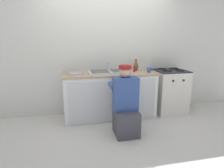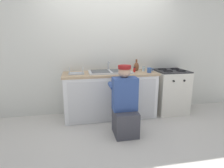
{
  "view_description": "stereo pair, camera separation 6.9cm",
  "coord_description": "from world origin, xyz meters",
  "px_view_note": "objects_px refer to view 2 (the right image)",
  "views": [
    {
      "loc": [
        -0.69,
        -3.12,
        1.49
      ],
      "look_at": [
        0.0,
        0.1,
        0.7
      ],
      "focal_mm": 30.0,
      "sensor_mm": 36.0,
      "label": 1
    },
    {
      "loc": [
        -0.62,
        -3.14,
        1.49
      ],
      "look_at": [
        0.0,
        0.1,
        0.7
      ],
      "focal_mm": 30.0,
      "sensor_mm": 36.0,
      "label": 2
    }
  ],
  "objects_px": {
    "sink_double_basin": "(110,72)",
    "stove_range": "(170,91)",
    "plumber_person": "(125,106)",
    "dish_rack_tray": "(76,73)",
    "water_glass": "(143,69)",
    "coffee_mug": "(149,70)",
    "spice_bottle_red": "(134,70)",
    "vase_decorative": "(136,66)"
  },
  "relations": [
    {
      "from": "spice_bottle_red",
      "to": "coffee_mug",
      "type": "bearing_deg",
      "value": -22.39
    },
    {
      "from": "vase_decorative",
      "to": "dish_rack_tray",
      "type": "height_order",
      "value": "vase_decorative"
    },
    {
      "from": "coffee_mug",
      "to": "dish_rack_tray",
      "type": "distance_m",
      "value": 1.36
    },
    {
      "from": "stove_range",
      "to": "coffee_mug",
      "type": "relative_size",
      "value": 7.11
    },
    {
      "from": "water_glass",
      "to": "dish_rack_tray",
      "type": "distance_m",
      "value": 1.3
    },
    {
      "from": "stove_range",
      "to": "plumber_person",
      "type": "bearing_deg",
      "value": -147.31
    },
    {
      "from": "sink_double_basin",
      "to": "water_glass",
      "type": "xyz_separation_m",
      "value": [
        0.68,
        0.03,
        0.03
      ]
    },
    {
      "from": "stove_range",
      "to": "coffee_mug",
      "type": "bearing_deg",
      "value": -164.87
    },
    {
      "from": "water_glass",
      "to": "dish_rack_tray",
      "type": "height_order",
      "value": "dish_rack_tray"
    },
    {
      "from": "dish_rack_tray",
      "to": "plumber_person",
      "type": "bearing_deg",
      "value": -45.04
    },
    {
      "from": "coffee_mug",
      "to": "water_glass",
      "type": "xyz_separation_m",
      "value": [
        -0.05,
        0.17,
        0.0
      ]
    },
    {
      "from": "spice_bottle_red",
      "to": "vase_decorative",
      "type": "bearing_deg",
      "value": 58.83
    },
    {
      "from": "vase_decorative",
      "to": "spice_bottle_red",
      "type": "xyz_separation_m",
      "value": [
        -0.08,
        -0.14,
        -0.04
      ]
    },
    {
      "from": "water_glass",
      "to": "dish_rack_tray",
      "type": "bearing_deg",
      "value": -178.08
    },
    {
      "from": "stove_range",
      "to": "sink_double_basin",
      "type": "bearing_deg",
      "value": 179.9
    },
    {
      "from": "plumber_person",
      "to": "water_glass",
      "type": "relative_size",
      "value": 11.04
    },
    {
      "from": "plumber_person",
      "to": "dish_rack_tray",
      "type": "bearing_deg",
      "value": 134.96
    },
    {
      "from": "sink_double_basin",
      "to": "plumber_person",
      "type": "height_order",
      "value": "plumber_person"
    },
    {
      "from": "dish_rack_tray",
      "to": "vase_decorative",
      "type": "bearing_deg",
      "value": 5.72
    },
    {
      "from": "plumber_person",
      "to": "dish_rack_tray",
      "type": "height_order",
      "value": "plumber_person"
    },
    {
      "from": "plumber_person",
      "to": "spice_bottle_red",
      "type": "height_order",
      "value": "plumber_person"
    },
    {
      "from": "dish_rack_tray",
      "to": "stove_range",
      "type": "bearing_deg",
      "value": 0.48
    },
    {
      "from": "coffee_mug",
      "to": "dish_rack_tray",
      "type": "xyz_separation_m",
      "value": [
        -1.36,
        0.13,
        -0.02
      ]
    },
    {
      "from": "water_glass",
      "to": "spice_bottle_red",
      "type": "relative_size",
      "value": 0.95
    },
    {
      "from": "vase_decorative",
      "to": "dish_rack_tray",
      "type": "bearing_deg",
      "value": -174.28
    },
    {
      "from": "sink_double_basin",
      "to": "stove_range",
      "type": "xyz_separation_m",
      "value": [
        1.26,
        -0.0,
        -0.45
      ]
    },
    {
      "from": "spice_bottle_red",
      "to": "sink_double_basin",
      "type": "bearing_deg",
      "value": 175.2
    },
    {
      "from": "sink_double_basin",
      "to": "vase_decorative",
      "type": "xyz_separation_m",
      "value": [
        0.55,
        0.1,
        0.07
      ]
    },
    {
      "from": "dish_rack_tray",
      "to": "water_glass",
      "type": "bearing_deg",
      "value": 1.92
    },
    {
      "from": "water_glass",
      "to": "spice_bottle_red",
      "type": "height_order",
      "value": "spice_bottle_red"
    },
    {
      "from": "stove_range",
      "to": "dish_rack_tray",
      "type": "bearing_deg",
      "value": -179.52
    },
    {
      "from": "stove_range",
      "to": "coffee_mug",
      "type": "distance_m",
      "value": 0.73
    },
    {
      "from": "plumber_person",
      "to": "coffee_mug",
      "type": "height_order",
      "value": "plumber_person"
    },
    {
      "from": "vase_decorative",
      "to": "dish_rack_tray",
      "type": "relative_size",
      "value": 0.82
    },
    {
      "from": "stove_range",
      "to": "plumber_person",
      "type": "xyz_separation_m",
      "value": [
        -1.16,
        -0.75,
        0.02
      ]
    },
    {
      "from": "sink_double_basin",
      "to": "dish_rack_tray",
      "type": "relative_size",
      "value": 2.86
    },
    {
      "from": "stove_range",
      "to": "plumber_person",
      "type": "relative_size",
      "value": 0.81
    },
    {
      "from": "sink_double_basin",
      "to": "coffee_mug",
      "type": "distance_m",
      "value": 0.74
    },
    {
      "from": "stove_range",
      "to": "spice_bottle_red",
      "type": "xyz_separation_m",
      "value": [
        -0.8,
        -0.04,
        0.48
      ]
    },
    {
      "from": "sink_double_basin",
      "to": "coffee_mug",
      "type": "relative_size",
      "value": 6.35
    },
    {
      "from": "sink_double_basin",
      "to": "water_glass",
      "type": "relative_size",
      "value": 8.0
    },
    {
      "from": "vase_decorative",
      "to": "sink_double_basin",
      "type": "bearing_deg",
      "value": -169.73
    }
  ]
}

